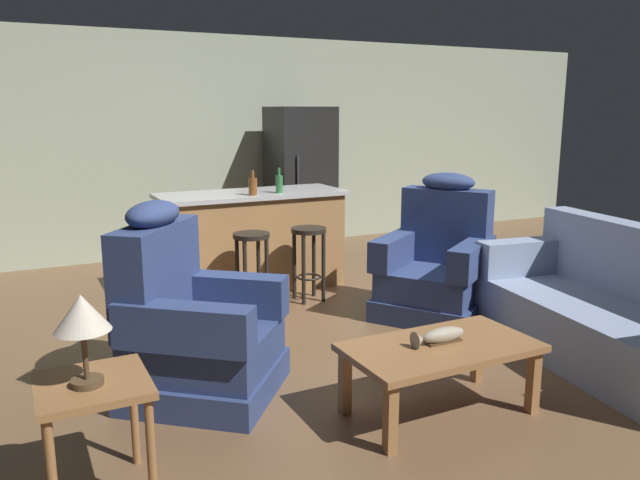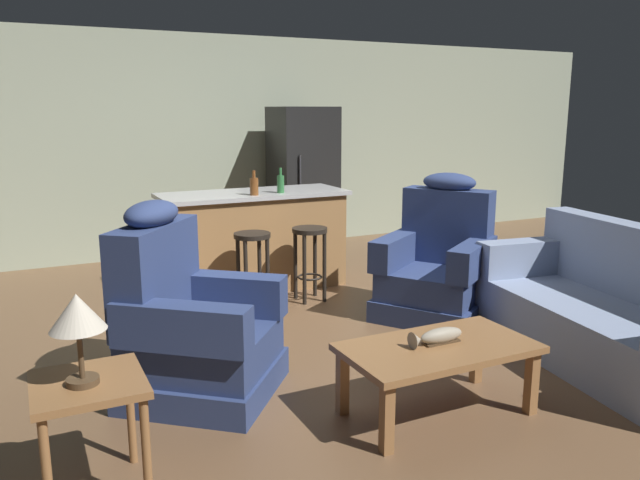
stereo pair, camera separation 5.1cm
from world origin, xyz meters
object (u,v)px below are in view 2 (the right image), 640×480
(fish_figurine, at_px, (437,337))
(bottle_short_amber, at_px, (281,183))
(couch, at_px, (609,315))
(recliner_near_lamp, at_px, (191,327))
(kitchen_island, at_px, (254,240))
(bar_stool_left, at_px, (253,256))
(refrigerator, at_px, (303,181))
(coffee_table, at_px, (438,354))
(recliner_near_island, at_px, (437,266))
(bar_stool_right, at_px, (310,250))
(bottle_tall_green, at_px, (254,186))
(table_lamp, at_px, (77,317))
(end_table, at_px, (89,401))

(fish_figurine, relative_size, bottle_short_amber, 1.42)
(fish_figurine, height_order, couch, couch)
(recliner_near_lamp, height_order, kitchen_island, recliner_near_lamp)
(bar_stool_left, distance_m, refrigerator, 2.29)
(coffee_table, relative_size, fish_figurine, 3.24)
(recliner_near_island, xyz_separation_m, bar_stool_right, (-0.80, 0.84, 0.05))
(recliner_near_lamp, bearing_deg, coffee_table, 2.45)
(kitchen_island, bearing_deg, bottle_tall_green, -107.11)
(table_lamp, bearing_deg, refrigerator, 54.55)
(recliner_near_island, distance_m, refrigerator, 2.71)
(table_lamp, distance_m, bar_stool_right, 3.18)
(bar_stool_left, bearing_deg, table_lamp, -125.16)
(recliner_near_lamp, bearing_deg, kitchen_island, 99.62)
(coffee_table, distance_m, recliner_near_lamp, 1.50)
(recliner_near_lamp, height_order, bottle_tall_green, recliner_near_lamp)
(bar_stool_right, bearing_deg, recliner_near_island, -46.19)
(table_lamp, bearing_deg, kitchen_island, 57.52)
(recliner_near_island, xyz_separation_m, refrigerator, (-0.04, 2.67, 0.46))
(bar_stool_right, bearing_deg, bottle_short_amber, 101.55)
(coffee_table, relative_size, couch, 0.55)
(table_lamp, xyz_separation_m, bar_stool_left, (1.61, 2.29, -0.40))
(bottle_tall_green, bearing_deg, bar_stool_left, -113.42)
(coffee_table, relative_size, bottle_tall_green, 4.79)
(kitchen_island, bearing_deg, end_table, -122.45)
(bottle_short_amber, bearing_deg, refrigerator, 58.04)
(couch, xyz_separation_m, end_table, (-3.40, -0.06, 0.12))
(fish_figurine, xyz_separation_m, kitchen_island, (-0.03, 2.92, 0.02))
(couch, relative_size, bar_stool_right, 2.95)
(end_table, distance_m, bar_stool_right, 3.12)
(bar_stool_left, bearing_deg, couch, -50.70)
(fish_figurine, relative_size, recliner_near_island, 0.28)
(fish_figurine, distance_m, kitchen_island, 2.92)
(bar_stool_left, height_order, bottle_short_amber, bottle_short_amber)
(bottle_short_amber, bearing_deg, end_table, -127.12)
(kitchen_island, relative_size, bottle_short_amber, 7.51)
(refrigerator, bearing_deg, fish_figurine, -104.20)
(end_table, distance_m, kitchen_island, 3.43)
(recliner_near_island, xyz_separation_m, bottle_tall_green, (-1.18, 1.25, 0.61))
(table_lamp, bearing_deg, coffee_table, -0.49)
(bar_stool_right, relative_size, bottle_tall_green, 2.96)
(coffee_table, bearing_deg, bar_stool_left, 96.89)
(couch, height_order, bottle_short_amber, bottle_short_amber)
(couch, distance_m, kitchen_island, 3.24)
(refrigerator, bearing_deg, bottle_short_amber, -121.96)
(recliner_near_lamp, relative_size, bar_stool_right, 1.76)
(refrigerator, bearing_deg, bar_stool_left, -125.80)
(recliner_near_island, relative_size, bar_stool_right, 1.76)
(couch, height_order, refrigerator, refrigerator)
(coffee_table, distance_m, bottle_short_amber, 2.85)
(bar_stool_right, bearing_deg, bar_stool_left, 180.00)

